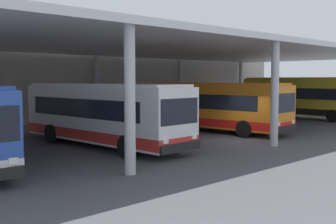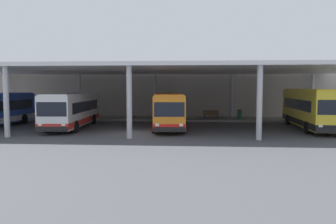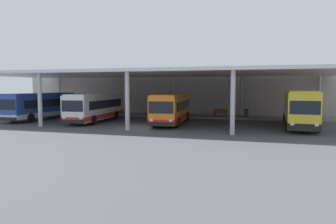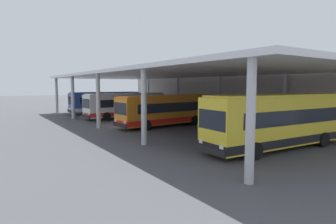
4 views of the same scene
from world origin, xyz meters
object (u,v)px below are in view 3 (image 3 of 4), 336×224
at_px(bus_second_bay, 96,107).
at_px(trash_bin, 246,113).
at_px(bus_middle_bay, 172,108).
at_px(bus_far_bay, 299,108).
at_px(bus_nearest_bay, 41,106).
at_px(bench_waiting, 220,112).

height_order(bus_second_bay, trash_bin, bus_second_bay).
distance_m(bus_middle_bay, bus_far_bay, 12.72).
bearing_deg(trash_bin, bus_nearest_bay, -160.80).
bearing_deg(bus_second_bay, bus_far_bay, 2.43).
height_order(bus_far_bay, trash_bin, bus_far_bay).
bearing_deg(bus_second_bay, bus_middle_bay, 2.42).
bearing_deg(bus_middle_bay, bus_second_bay, -177.58).
xyz_separation_m(bus_nearest_bay, bus_far_bay, (29.06, 0.74, 0.19)).
height_order(bus_far_bay, bench_waiting, bus_far_bay).
bearing_deg(bus_nearest_bay, trash_bin, 19.20).
height_order(bus_middle_bay, bus_far_bay, bus_far_bay).
distance_m(bus_second_bay, trash_bin, 18.45).
relative_size(bus_far_bay, bench_waiting, 6.36).
height_order(bench_waiting, trash_bin, trash_bin).
xyz_separation_m(bus_second_bay, bus_middle_bay, (8.84, 0.37, 0.00)).
height_order(bus_nearest_bay, bus_second_bay, same).
bearing_deg(trash_bin, bus_far_bay, -55.53).
height_order(bus_second_bay, bus_middle_bay, same).
relative_size(bus_middle_bay, trash_bin, 10.91).
bearing_deg(trash_bin, bench_waiting, -179.55).
xyz_separation_m(bus_second_bay, trash_bin, (16.35, 8.49, -0.98)).
bearing_deg(bench_waiting, bus_nearest_bay, -158.10).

